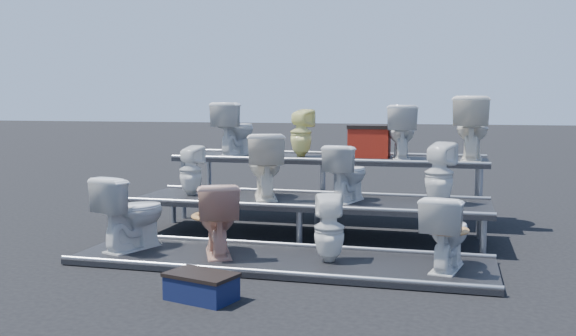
% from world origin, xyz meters
% --- Properties ---
extents(ground, '(80.00, 80.00, 0.00)m').
position_xyz_m(ground, '(0.00, 0.00, 0.00)').
color(ground, black).
rests_on(ground, ground).
extents(tier_front, '(4.20, 1.20, 0.06)m').
position_xyz_m(tier_front, '(0.00, -1.30, 0.03)').
color(tier_front, black).
rests_on(tier_front, ground).
extents(tier_mid, '(4.20, 1.20, 0.46)m').
position_xyz_m(tier_mid, '(0.00, 0.00, 0.23)').
color(tier_mid, black).
rests_on(tier_mid, ground).
extents(tier_back, '(4.20, 1.20, 0.86)m').
position_xyz_m(tier_back, '(0.00, 1.30, 0.43)').
color(tier_back, black).
rests_on(tier_back, ground).
extents(toilet_0, '(0.67, 0.88, 0.79)m').
position_xyz_m(toilet_0, '(-1.63, -1.30, 0.46)').
color(toilet_0, silver).
rests_on(toilet_0, tier_front).
extents(toilet_1, '(0.69, 0.84, 0.75)m').
position_xyz_m(toilet_1, '(-0.67, -1.30, 0.44)').
color(toilet_1, tan).
rests_on(toilet_1, tier_front).
extents(toilet_2, '(0.36, 0.36, 0.66)m').
position_xyz_m(toilet_2, '(0.50, -1.30, 0.39)').
color(toilet_2, silver).
rests_on(toilet_2, tier_front).
extents(toilet_3, '(0.52, 0.75, 0.70)m').
position_xyz_m(toilet_3, '(1.62, -1.30, 0.41)').
color(toilet_3, silver).
rests_on(toilet_3, tier_front).
extents(toilet_4, '(0.34, 0.34, 0.62)m').
position_xyz_m(toilet_4, '(-1.51, 0.00, 0.77)').
color(toilet_4, silver).
rests_on(toilet_4, tier_mid).
extents(toilet_5, '(0.68, 0.88, 0.79)m').
position_xyz_m(toilet_5, '(-0.55, 0.00, 0.86)').
color(toilet_5, white).
rests_on(toilet_5, tier_mid).
extents(toilet_6, '(0.53, 0.73, 0.67)m').
position_xyz_m(toilet_6, '(0.46, 0.00, 0.79)').
color(toilet_6, silver).
rests_on(toilet_6, tier_mid).
extents(toilet_7, '(0.42, 0.43, 0.71)m').
position_xyz_m(toilet_7, '(1.51, 0.00, 0.82)').
color(toilet_7, silver).
rests_on(toilet_7, tier_mid).
extents(toilet_8, '(0.54, 0.80, 0.75)m').
position_xyz_m(toilet_8, '(-1.38, 1.30, 1.24)').
color(toilet_8, silver).
rests_on(toilet_8, tier_back).
extents(toilet_9, '(0.38, 0.39, 0.66)m').
position_xyz_m(toilet_9, '(-0.41, 1.30, 1.19)').
color(toilet_9, '#F2EF97').
rests_on(toilet_9, tier_back).
extents(toilet_10, '(0.49, 0.75, 0.72)m').
position_xyz_m(toilet_10, '(0.97, 1.30, 1.22)').
color(toilet_10, silver).
rests_on(toilet_10, tier_back).
extents(toilet_11, '(0.51, 0.84, 0.84)m').
position_xyz_m(toilet_11, '(1.87, 1.30, 1.28)').
color(toilet_11, white).
rests_on(toilet_11, tier_back).
extents(red_crate, '(0.55, 0.44, 0.39)m').
position_xyz_m(red_crate, '(0.52, 1.45, 1.06)').
color(red_crate, maroon).
rests_on(red_crate, tier_back).
extents(step_stool, '(0.62, 0.46, 0.20)m').
position_xyz_m(step_stool, '(-0.32, -2.59, 0.10)').
color(step_stool, '#0E1534').
rests_on(step_stool, ground).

